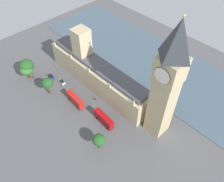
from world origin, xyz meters
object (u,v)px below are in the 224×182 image
(parliament_building, at_px, (96,72))
(street_lamp_slot_10, at_px, (32,72))
(double_decker_bus_leading, at_px, (104,119))
(car_white_kerbside, at_px, (62,82))
(double_decker_bus_near_tower, at_px, (75,99))
(plane_tree_opposite_hall, at_px, (26,69))
(pedestrian_by_river_gate, at_px, (96,99))
(street_lamp_slot_11, at_px, (46,87))
(clock_tower, at_px, (167,83))
(pedestrian_trailing, at_px, (56,66))
(plane_tree_midblock, at_px, (99,140))
(plane_tree_corner, at_px, (26,66))
(plane_tree_under_trees, at_px, (47,83))
(car_blue_far_end, at_px, (51,77))

(parliament_building, height_order, street_lamp_slot_10, parliament_building)
(double_decker_bus_leading, bearing_deg, car_white_kerbside, 91.37)
(double_decker_bus_near_tower, height_order, plane_tree_opposite_hall, plane_tree_opposite_hall)
(parliament_building, relative_size, plane_tree_opposite_hall, 6.50)
(double_decker_bus_leading, relative_size, pedestrian_by_river_gate, 6.80)
(street_lamp_slot_10, distance_m, street_lamp_slot_11, 13.15)
(clock_tower, height_order, street_lamp_slot_10, clock_tower)
(double_decker_bus_near_tower, height_order, pedestrian_by_river_gate, double_decker_bus_near_tower)
(parliament_building, xyz_separation_m, car_white_kerbside, (12.70, -12.53, -6.66))
(double_decker_bus_leading, height_order, pedestrian_trailing, double_decker_bus_leading)
(pedestrian_trailing, xyz_separation_m, plane_tree_opposite_hall, (15.13, -1.60, 5.64))
(plane_tree_midblock, bearing_deg, double_decker_bus_leading, -140.79)
(plane_tree_midblock, height_order, street_lamp_slot_11, plane_tree_midblock)
(plane_tree_corner, relative_size, plane_tree_under_trees, 1.16)
(clock_tower, bearing_deg, street_lamp_slot_11, -66.08)
(double_decker_bus_near_tower, relative_size, street_lamp_slot_10, 1.53)
(plane_tree_corner, xyz_separation_m, street_lamp_slot_10, (-0.54, 2.48, -3.06))
(plane_tree_corner, bearing_deg, double_decker_bus_leading, 99.90)
(parliament_building, height_order, car_white_kerbside, parliament_building)
(car_blue_far_end, relative_size, pedestrian_trailing, 2.71)
(pedestrian_trailing, relative_size, street_lamp_slot_11, 0.28)
(street_lamp_slot_11, bearing_deg, double_decker_bus_leading, 103.60)
(pedestrian_trailing, bearing_deg, street_lamp_slot_11, 46.78)
(car_white_kerbside, relative_size, pedestrian_trailing, 2.70)
(pedestrian_trailing, bearing_deg, double_decker_bus_near_tower, 76.19)
(double_decker_bus_leading, distance_m, plane_tree_corner, 48.34)
(clock_tower, xyz_separation_m, pedestrian_trailing, (7.99, -62.31, -25.96))
(car_blue_far_end, height_order, street_lamp_slot_10, street_lamp_slot_10)
(plane_tree_midblock, xyz_separation_m, street_lamp_slot_11, (-1.87, -39.51, -2.00))
(plane_tree_opposite_hall, distance_m, street_lamp_slot_10, 2.80)
(double_decker_bus_near_tower, xyz_separation_m, plane_tree_under_trees, (5.05, -13.42, 4.44))
(pedestrian_trailing, relative_size, plane_tree_under_trees, 0.17)
(double_decker_bus_leading, bearing_deg, parliament_building, 58.68)
(car_blue_far_end, distance_m, pedestrian_trailing, 8.94)
(street_lamp_slot_11, bearing_deg, car_white_kerbside, -174.89)
(double_decker_bus_leading, bearing_deg, street_lamp_slot_10, 102.83)
(parliament_building, xyz_separation_m, plane_tree_under_trees, (20.84, -10.56, -0.48))
(plane_tree_opposite_hall, xyz_separation_m, plane_tree_corner, (-0.82, -0.62, 1.48))
(clock_tower, height_order, car_white_kerbside, clock_tower)
(plane_tree_corner, bearing_deg, street_lamp_slot_10, 102.22)
(pedestrian_trailing, bearing_deg, plane_tree_opposite_hall, -3.58)
(plane_tree_opposite_hall, distance_m, street_lamp_slot_11, 15.23)
(double_decker_bus_near_tower, bearing_deg, pedestrian_trailing, -103.14)
(double_decker_bus_near_tower, relative_size, pedestrian_by_river_gate, 6.80)
(plane_tree_under_trees, distance_m, street_lamp_slot_10, 14.53)
(pedestrian_by_river_gate, bearing_deg, street_lamp_slot_10, 36.74)
(double_decker_bus_near_tower, height_order, street_lamp_slot_10, street_lamp_slot_10)
(parliament_building, distance_m, street_lamp_slot_10, 32.93)
(street_lamp_slot_10, bearing_deg, plane_tree_corner, -77.78)
(plane_tree_midblock, xyz_separation_m, street_lamp_slot_10, (-1.82, -52.64, -1.31))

